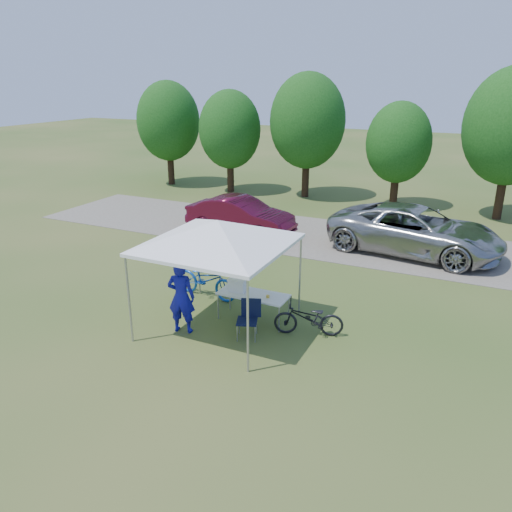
{
  "coord_description": "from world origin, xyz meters",
  "views": [
    {
      "loc": [
        5.5,
        -9.56,
        5.82
      ],
      "look_at": [
        0.03,
        2.0,
        1.21
      ],
      "focal_mm": 35.0,
      "sensor_mm": 36.0,
      "label": 1
    }
  ],
  "objects_px": {
    "folding_chair": "(249,315)",
    "sedan": "(240,216)",
    "bike_dark": "(309,318)",
    "cyclist": "(181,297)",
    "minivan": "(415,230)",
    "folding_table": "(253,295)",
    "cooler": "(238,285)",
    "bike_blue": "(206,279)"
  },
  "relations": [
    {
      "from": "folding_chair",
      "to": "cooler",
      "type": "height_order",
      "value": "cooler"
    },
    {
      "from": "cooler",
      "to": "sedan",
      "type": "relative_size",
      "value": 0.11
    },
    {
      "from": "folding_table",
      "to": "cyclist",
      "type": "bearing_deg",
      "value": -136.05
    },
    {
      "from": "cyclist",
      "to": "bike_blue",
      "type": "bearing_deg",
      "value": -89.61
    },
    {
      "from": "bike_blue",
      "to": "bike_dark",
      "type": "distance_m",
      "value": 3.43
    },
    {
      "from": "minivan",
      "to": "folding_chair",
      "type": "bearing_deg",
      "value": 169.13
    },
    {
      "from": "folding_table",
      "to": "minivan",
      "type": "relative_size",
      "value": 0.3
    },
    {
      "from": "cooler",
      "to": "cyclist",
      "type": "relative_size",
      "value": 0.25
    },
    {
      "from": "sedan",
      "to": "cooler",
      "type": "bearing_deg",
      "value": -150.54
    },
    {
      "from": "minivan",
      "to": "sedan",
      "type": "relative_size",
      "value": 1.37
    },
    {
      "from": "folding_chair",
      "to": "bike_blue",
      "type": "bearing_deg",
      "value": 123.28
    },
    {
      "from": "bike_blue",
      "to": "minivan",
      "type": "bearing_deg",
      "value": -30.79
    },
    {
      "from": "cooler",
      "to": "minivan",
      "type": "distance_m",
      "value": 7.71
    },
    {
      "from": "folding_chair",
      "to": "folding_table",
      "type": "bearing_deg",
      "value": 88.2
    },
    {
      "from": "cooler",
      "to": "minivan",
      "type": "bearing_deg",
      "value": 64.88
    },
    {
      "from": "bike_dark",
      "to": "sedan",
      "type": "height_order",
      "value": "sedan"
    },
    {
      "from": "bike_dark",
      "to": "cooler",
      "type": "bearing_deg",
      "value": -112.22
    },
    {
      "from": "folding_chair",
      "to": "sedan",
      "type": "xyz_separation_m",
      "value": [
        -3.92,
        7.26,
        0.18
      ]
    },
    {
      "from": "folding_table",
      "to": "cyclist",
      "type": "xyz_separation_m",
      "value": [
        -1.29,
        -1.25,
        0.22
      ]
    },
    {
      "from": "folding_chair",
      "to": "bike_dark",
      "type": "xyz_separation_m",
      "value": [
        1.25,
        0.65,
        -0.11
      ]
    },
    {
      "from": "bike_blue",
      "to": "minivan",
      "type": "relative_size",
      "value": 0.34
    },
    {
      "from": "folding_table",
      "to": "cooler",
      "type": "distance_m",
      "value": 0.48
    },
    {
      "from": "bike_dark",
      "to": "folding_chair",
      "type": "bearing_deg",
      "value": -81.03
    },
    {
      "from": "cyclist",
      "to": "minivan",
      "type": "bearing_deg",
      "value": -130.69
    },
    {
      "from": "folding_table",
      "to": "bike_blue",
      "type": "height_order",
      "value": "bike_blue"
    },
    {
      "from": "cooler",
      "to": "bike_dark",
      "type": "distance_m",
      "value": 2.01
    },
    {
      "from": "cyclist",
      "to": "bike_dark",
      "type": "height_order",
      "value": "cyclist"
    },
    {
      "from": "folding_table",
      "to": "bike_dark",
      "type": "relative_size",
      "value": 1.07
    },
    {
      "from": "bike_blue",
      "to": "sedan",
      "type": "xyz_separation_m",
      "value": [
        -1.86,
        5.75,
        0.21
      ]
    },
    {
      "from": "bike_dark",
      "to": "sedan",
      "type": "relative_size",
      "value": 0.39
    },
    {
      "from": "cyclist",
      "to": "folding_table",
      "type": "bearing_deg",
      "value": -150.06
    },
    {
      "from": "bike_dark",
      "to": "sedan",
      "type": "xyz_separation_m",
      "value": [
        -5.18,
        6.62,
        0.29
      ]
    },
    {
      "from": "minivan",
      "to": "sedan",
      "type": "bearing_deg",
      "value": 101.88
    },
    {
      "from": "folding_table",
      "to": "bike_dark",
      "type": "height_order",
      "value": "bike_dark"
    },
    {
      "from": "folding_table",
      "to": "bike_blue",
      "type": "xyz_separation_m",
      "value": [
        -1.81,
        0.74,
        -0.16
      ]
    },
    {
      "from": "folding_chair",
      "to": "minivan",
      "type": "bearing_deg",
      "value": 51.21
    },
    {
      "from": "folding_table",
      "to": "cyclist",
      "type": "height_order",
      "value": "cyclist"
    },
    {
      "from": "cooler",
      "to": "cyclist",
      "type": "xyz_separation_m",
      "value": [
        -0.86,
        -1.25,
        0.02
      ]
    },
    {
      "from": "bike_blue",
      "to": "sedan",
      "type": "bearing_deg",
      "value": 23.78
    },
    {
      "from": "bike_dark",
      "to": "minivan",
      "type": "bearing_deg",
      "value": 151.05
    },
    {
      "from": "folding_chair",
      "to": "cyclist",
      "type": "relative_size",
      "value": 0.51
    },
    {
      "from": "bike_dark",
      "to": "cyclist",
      "type": "bearing_deg",
      "value": -86.71
    }
  ]
}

